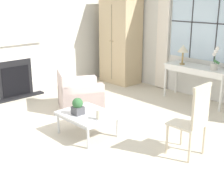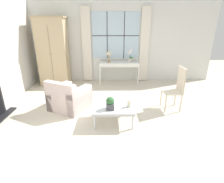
{
  "view_description": "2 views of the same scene",
  "coord_description": "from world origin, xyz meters",
  "px_view_note": "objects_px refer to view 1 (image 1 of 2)",
  "views": [
    {
      "loc": [
        3.6,
        -3.12,
        2.22
      ],
      "look_at": [
        0.05,
        0.23,
        0.72
      ],
      "focal_mm": 50.0,
      "sensor_mm": 36.0,
      "label": 1
    },
    {
      "loc": [
        -0.24,
        -3.57,
        2.05
      ],
      "look_at": [
        -0.18,
        0.23,
        0.58
      ],
      "focal_mm": 28.0,
      "sensor_mm": 36.0,
      "label": 2
    }
  ],
  "objects_px": {
    "fireplace": "(13,66)",
    "console_table": "(198,70)",
    "side_chair_wooden": "(194,117)",
    "potted_plant_small": "(78,106)",
    "armchair_upholstered": "(79,95)",
    "armoire": "(121,39)",
    "potted_orchid": "(215,61)",
    "coffee_table": "(87,116)",
    "table_lamp": "(183,49)",
    "pillar_candle": "(99,115)"
  },
  "relations": [
    {
      "from": "armchair_upholstered",
      "to": "pillar_candle",
      "type": "distance_m",
      "value": 1.63
    },
    {
      "from": "armoire",
      "to": "potted_plant_small",
      "type": "bearing_deg",
      "value": -56.03
    },
    {
      "from": "console_table",
      "to": "potted_plant_small",
      "type": "xyz_separation_m",
      "value": [
        -0.34,
        -2.97,
        -0.17
      ]
    },
    {
      "from": "fireplace",
      "to": "potted_orchid",
      "type": "bearing_deg",
      "value": 38.4
    },
    {
      "from": "console_table",
      "to": "side_chair_wooden",
      "type": "relative_size",
      "value": 1.33
    },
    {
      "from": "side_chair_wooden",
      "to": "coffee_table",
      "type": "height_order",
      "value": "side_chair_wooden"
    },
    {
      "from": "fireplace",
      "to": "side_chair_wooden",
      "type": "relative_size",
      "value": 1.93
    },
    {
      "from": "potted_plant_small",
      "to": "pillar_candle",
      "type": "relative_size",
      "value": 1.68
    },
    {
      "from": "coffee_table",
      "to": "pillar_candle",
      "type": "distance_m",
      "value": 0.36
    },
    {
      "from": "armoire",
      "to": "pillar_candle",
      "type": "distance_m",
      "value": 3.75
    },
    {
      "from": "console_table",
      "to": "pillar_candle",
      "type": "distance_m",
      "value": 2.88
    },
    {
      "from": "console_table",
      "to": "armchair_upholstered",
      "type": "bearing_deg",
      "value": -122.72
    },
    {
      "from": "armoire",
      "to": "armchair_upholstered",
      "type": "relative_size",
      "value": 2.05
    },
    {
      "from": "armchair_upholstered",
      "to": "armoire",
      "type": "bearing_deg",
      "value": 113.65
    },
    {
      "from": "table_lamp",
      "to": "coffee_table",
      "type": "xyz_separation_m",
      "value": [
        0.09,
        -2.77,
        -0.77
      ]
    },
    {
      "from": "armoire",
      "to": "side_chair_wooden",
      "type": "bearing_deg",
      "value": -30.66
    },
    {
      "from": "table_lamp",
      "to": "side_chair_wooden",
      "type": "relative_size",
      "value": 0.4
    },
    {
      "from": "console_table",
      "to": "armchair_upholstered",
      "type": "relative_size",
      "value": 1.29
    },
    {
      "from": "fireplace",
      "to": "pillar_candle",
      "type": "height_order",
      "value": "fireplace"
    },
    {
      "from": "armoire",
      "to": "armchair_upholstered",
      "type": "height_order",
      "value": "armoire"
    },
    {
      "from": "console_table",
      "to": "armchair_upholstered",
      "type": "distance_m",
      "value": 2.59
    },
    {
      "from": "potted_orchid",
      "to": "armchair_upholstered",
      "type": "bearing_deg",
      "value": -129.94
    },
    {
      "from": "console_table",
      "to": "armchair_upholstered",
      "type": "xyz_separation_m",
      "value": [
        -1.38,
        -2.15,
        -0.41
      ]
    },
    {
      "from": "coffee_table",
      "to": "potted_plant_small",
      "type": "distance_m",
      "value": 0.24
    },
    {
      "from": "potted_orchid",
      "to": "potted_plant_small",
      "type": "relative_size",
      "value": 1.75
    },
    {
      "from": "side_chair_wooden",
      "to": "potted_plant_small",
      "type": "distance_m",
      "value": 1.83
    },
    {
      "from": "table_lamp",
      "to": "potted_orchid",
      "type": "height_order",
      "value": "potted_orchid"
    },
    {
      "from": "armoire",
      "to": "coffee_table",
      "type": "height_order",
      "value": "armoire"
    },
    {
      "from": "armoire",
      "to": "table_lamp",
      "type": "distance_m",
      "value": 1.94
    },
    {
      "from": "potted_orchid",
      "to": "pillar_candle",
      "type": "xyz_separation_m",
      "value": [
        -0.33,
        -2.84,
        -0.5
      ]
    },
    {
      "from": "armchair_upholstered",
      "to": "potted_plant_small",
      "type": "xyz_separation_m",
      "value": [
        1.04,
        -0.82,
        0.24
      ]
    },
    {
      "from": "table_lamp",
      "to": "pillar_candle",
      "type": "xyz_separation_m",
      "value": [
        0.43,
        -2.81,
        -0.66
      ]
    },
    {
      "from": "armoire",
      "to": "potted_orchid",
      "type": "relative_size",
      "value": 4.81
    },
    {
      "from": "armchair_upholstered",
      "to": "side_chair_wooden",
      "type": "height_order",
      "value": "side_chair_wooden"
    },
    {
      "from": "console_table",
      "to": "side_chair_wooden",
      "type": "xyz_separation_m",
      "value": [
        1.32,
        -2.2,
        -0.09
      ]
    },
    {
      "from": "table_lamp",
      "to": "pillar_candle",
      "type": "distance_m",
      "value": 2.92
    },
    {
      "from": "fireplace",
      "to": "potted_orchid",
      "type": "relative_size",
      "value": 4.38
    },
    {
      "from": "fireplace",
      "to": "armoire",
      "type": "xyz_separation_m",
      "value": [
        0.72,
        2.69,
        0.45
      ]
    },
    {
      "from": "table_lamp",
      "to": "potted_plant_small",
      "type": "height_order",
      "value": "table_lamp"
    },
    {
      "from": "fireplace",
      "to": "table_lamp",
      "type": "distance_m",
      "value": 3.8
    },
    {
      "from": "fireplace",
      "to": "potted_orchid",
      "type": "xyz_separation_m",
      "value": [
        3.42,
        2.71,
        0.24
      ]
    },
    {
      "from": "side_chair_wooden",
      "to": "armchair_upholstered",
      "type": "bearing_deg",
      "value": 179.01
    },
    {
      "from": "console_table",
      "to": "pillar_candle",
      "type": "bearing_deg",
      "value": -88.69
    },
    {
      "from": "armoire",
      "to": "console_table",
      "type": "relative_size",
      "value": 1.59
    },
    {
      "from": "fireplace",
      "to": "console_table",
      "type": "height_order",
      "value": "fireplace"
    },
    {
      "from": "fireplace",
      "to": "console_table",
      "type": "bearing_deg",
      "value": 42.19
    },
    {
      "from": "side_chair_wooden",
      "to": "coffee_table",
      "type": "distance_m",
      "value": 1.73
    },
    {
      "from": "fireplace",
      "to": "side_chair_wooden",
      "type": "xyz_separation_m",
      "value": [
        4.34,
        0.54,
        -0.11
      ]
    },
    {
      "from": "potted_plant_small",
      "to": "pillar_candle",
      "type": "bearing_deg",
      "value": 13.61
    },
    {
      "from": "armoire",
      "to": "potted_plant_small",
      "type": "xyz_separation_m",
      "value": [
        1.96,
        -2.91,
        -0.64
      ]
    }
  ]
}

